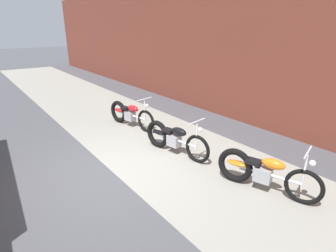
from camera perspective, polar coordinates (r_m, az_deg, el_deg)
The scene contains 6 objects.
ground_plane at distance 6.32m, azimuth -11.38°, elevation -9.20°, with size 80.00×80.00×0.00m, color #47474C.
sidewalk_slab at distance 7.13m, azimuth 1.40°, elevation -5.24°, with size 36.00×3.50×0.01m, color gray.
brick_building_wall at distance 9.02m, azimuth 19.70°, elevation 14.72°, with size 36.00×0.50×4.77m, color brown.
motorcycle_red at distance 8.89m, azimuth -8.15°, elevation 2.50°, with size 1.99×0.67×1.03m.
motorcycle_black at distance 6.93m, azimuth 0.76°, elevation -2.41°, with size 1.99×0.66×1.03m.
motorcycle_orange at distance 5.70m, azimuth 18.24°, elevation -8.75°, with size 1.94×0.83×1.03m.
Camera 1 is at (5.07, -2.24, 3.04)m, focal length 29.66 mm.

